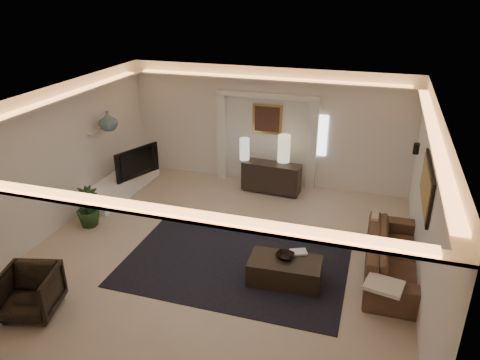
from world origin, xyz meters
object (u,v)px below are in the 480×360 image
(console, at_px, (271,177))
(coffee_table, at_px, (285,272))
(armchair, at_px, (30,292))
(sofa, at_px, (395,256))

(console, relative_size, coffee_table, 1.16)
(console, bearing_deg, coffee_table, -68.79)
(armchair, bearing_deg, console, 50.59)
(console, height_order, armchair, console)
(coffee_table, xyz_separation_m, armchair, (-3.57, -1.93, 0.17))
(console, distance_m, sofa, 3.90)
(coffee_table, bearing_deg, armchair, -154.30)
(console, bearing_deg, sofa, -39.10)
(sofa, distance_m, coffee_table, 1.95)
(sofa, distance_m, armchair, 6.00)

